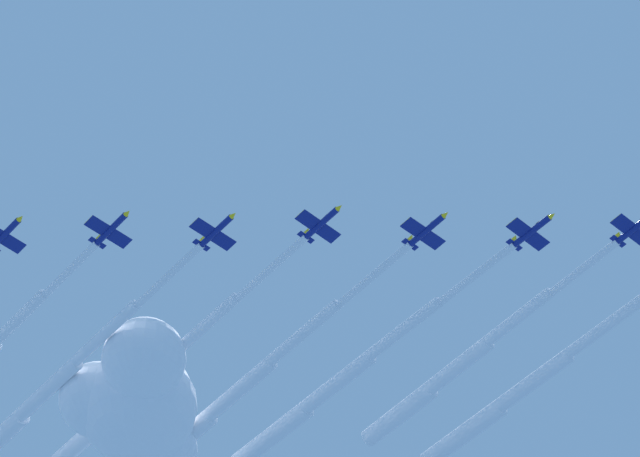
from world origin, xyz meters
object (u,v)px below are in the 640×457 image
(jet_port_outer, at_px, (41,396))
(jet_port_inner, at_px, (453,371))
(jet_starboard_mid, at_px, (136,391))
(jet_lead, at_px, (525,388))
(jet_starboard_inner, at_px, (330,389))
(jet_port_mid, at_px, (232,397))

(jet_port_outer, bearing_deg, jet_port_inner, 80.22)
(jet_port_inner, height_order, jet_starboard_mid, jet_starboard_mid)
(jet_lead, relative_size, jet_port_inner, 1.10)
(jet_starboard_inner, bearing_deg, jet_port_outer, -97.64)
(jet_port_outer, bearing_deg, jet_starboard_mid, 86.36)
(jet_port_inner, relative_size, jet_starboard_mid, 0.86)
(jet_port_inner, bearing_deg, jet_starboard_mid, -101.57)
(jet_lead, bearing_deg, jet_port_mid, -97.67)
(jet_port_inner, relative_size, jet_port_mid, 0.86)
(jet_starboard_inner, height_order, jet_port_outer, jet_starboard_inner)
(jet_port_inner, height_order, jet_starboard_inner, jet_port_inner)
(jet_lead, bearing_deg, jet_port_outer, -96.70)
(jet_starboard_inner, xyz_separation_m, jet_starboard_mid, (-6.16, -36.70, 2.11))
(jet_port_inner, bearing_deg, jet_lead, 100.18)
(jet_lead, height_order, jet_starboard_mid, jet_starboard_mid)
(jet_lead, distance_m, jet_starboard_inner, 37.02)
(jet_starboard_mid, bearing_deg, jet_port_mid, 83.33)
(jet_port_inner, bearing_deg, jet_starboard_inner, -104.81)
(jet_starboard_inner, bearing_deg, jet_starboard_mid, -99.53)
(jet_starboard_inner, height_order, jet_port_mid, jet_port_mid)
(jet_starboard_mid, height_order, jet_port_outer, jet_starboard_mid)
(jet_starboard_mid, distance_m, jet_port_outer, 17.76)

